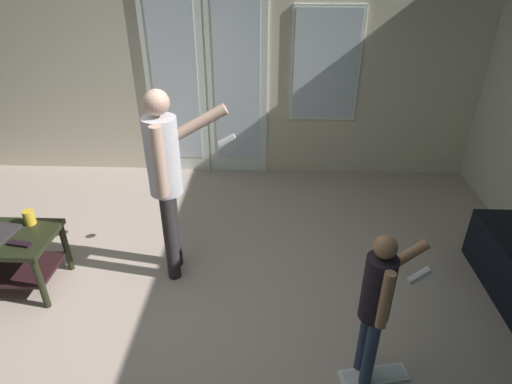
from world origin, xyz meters
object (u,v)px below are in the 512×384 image
at_px(person_child, 377,300).
at_px(tv_remote_black, 19,244).
at_px(person_adult, 167,171).
at_px(loose_keyboard, 374,375).
at_px(cup_by_laptop, 29,217).

bearing_deg(person_child, tv_remote_black, 165.24).
relative_size(person_adult, loose_keyboard, 3.40).
relative_size(person_child, loose_keyboard, 2.39).
bearing_deg(cup_by_laptop, person_child, -20.27).
height_order(person_adult, tv_remote_black, person_adult).
bearing_deg(cup_by_laptop, tv_remote_black, -79.15).
height_order(person_adult, loose_keyboard, person_adult).
xyz_separation_m(person_adult, cup_by_laptop, (-1.10, -0.07, -0.39)).
height_order(loose_keyboard, cup_by_laptop, cup_by_laptop).
bearing_deg(cup_by_laptop, person_adult, 3.77).
bearing_deg(tv_remote_black, person_adult, 27.43).
bearing_deg(person_child, loose_keyboard, -0.40).
relative_size(person_child, cup_by_laptop, 9.32).
relative_size(cup_by_laptop, tv_remote_black, 0.69).
xyz_separation_m(person_adult, tv_remote_black, (-1.05, -0.35, -0.43)).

